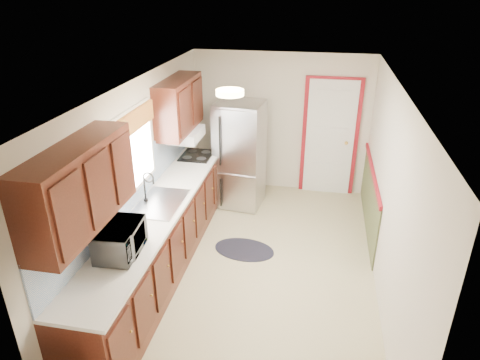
% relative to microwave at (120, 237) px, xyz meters
% --- Properties ---
extents(room_shell, '(3.20, 5.20, 2.52)m').
position_rel_microwave_xyz_m(room_shell, '(1.20, 1.28, 0.07)').
color(room_shell, tan).
rests_on(room_shell, ground).
extents(kitchen_run, '(0.63, 4.00, 2.20)m').
position_rel_microwave_xyz_m(kitchen_run, '(-0.04, 0.99, -0.32)').
color(kitchen_run, '#3C160D').
rests_on(kitchen_run, ground).
extents(back_wall_trim, '(1.12, 2.30, 2.08)m').
position_rel_microwave_xyz_m(back_wall_trim, '(2.19, 3.49, -0.24)').
color(back_wall_trim, maroon).
rests_on(back_wall_trim, ground).
extents(ceiling_fixture, '(0.30, 0.30, 0.06)m').
position_rel_microwave_xyz_m(ceiling_fixture, '(0.90, 1.08, 1.23)').
color(ceiling_fixture, '#FFD88C').
rests_on(ceiling_fixture, room_shell).
extents(microwave, '(0.35, 0.58, 0.38)m').
position_rel_microwave_xyz_m(microwave, '(0.00, 0.00, 0.00)').
color(microwave, white).
rests_on(microwave, kitchen_run).
extents(refrigerator, '(0.79, 0.76, 1.73)m').
position_rel_microwave_xyz_m(refrigerator, '(0.63, 3.03, -0.26)').
color(refrigerator, '#B7B7BC').
rests_on(refrigerator, ground).
extents(rug, '(0.91, 0.65, 0.01)m').
position_rel_microwave_xyz_m(rug, '(0.96, 1.63, -1.12)').
color(rug, black).
rests_on(rug, ground).
extents(cooktop, '(0.47, 0.56, 0.02)m').
position_rel_microwave_xyz_m(cooktop, '(0.01, 2.68, -0.18)').
color(cooktop, black).
rests_on(cooktop, kitchen_run).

